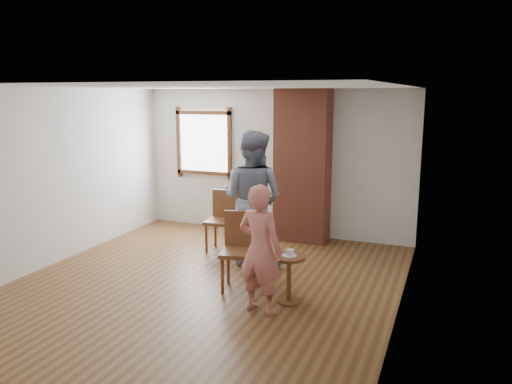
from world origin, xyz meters
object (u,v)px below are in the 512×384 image
side_table (289,271)px  person_pink (260,249)px  dining_chair_right (241,246)px  dining_chair_left (223,217)px  stoneware_crock (229,221)px  man (252,199)px

side_table → person_pink: bearing=-121.8°
dining_chair_right → dining_chair_left: bearing=109.6°
dining_chair_left → side_table: 2.34m
stoneware_crock → person_pink: bearing=-58.9°
dining_chair_right → side_table: size_ratio=1.67×
dining_chair_left → person_pink: size_ratio=0.64×
stoneware_crock → dining_chair_right: bearing=-61.6°
dining_chair_left → stoneware_crock: bearing=106.6°
man → person_pink: (0.71, -1.51, -0.24)m
side_table → man: size_ratio=0.30×
man → person_pink: bearing=121.5°
dining_chair_right → man: 1.01m
stoneware_crock → side_table: 3.23m
dining_chair_left → dining_chair_right: 1.66m
stoneware_crock → dining_chair_right: dining_chair_right is taller
dining_chair_left → side_table: (1.66, -1.63, -0.14)m
dining_chair_left → man: man is taller
dining_chair_right → side_table: (0.75, -0.25, -0.16)m
stoneware_crock → person_pink: person_pink is taller
stoneware_crock → side_table: (1.99, -2.54, 0.18)m
side_table → dining_chair_left: bearing=135.5°
man → stoneware_crock: bearing=-47.1°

